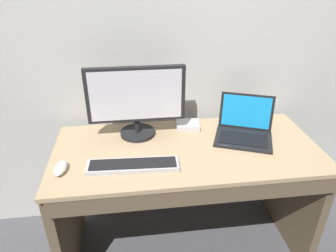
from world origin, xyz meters
TOP-DOWN VIEW (x-y plane):
  - ground_plane at (0.00, 0.00)m, footprint 14.00×14.00m
  - desk at (0.00, -0.01)m, footprint 1.44×0.65m
  - laptop_black at (0.35, 0.08)m, footprint 0.39×0.38m
  - external_monitor at (-0.26, 0.16)m, footprint 0.54×0.20m
  - wired_keyboard at (-0.29, -0.15)m, footprint 0.45×0.13m
  - computer_mouse at (-0.64, -0.13)m, footprint 0.07×0.12m
  - external_drive_box at (0.05, 0.22)m, footprint 0.15×0.13m

SIDE VIEW (x-z plane):
  - ground_plane at x=0.00m, z-range 0.00..0.00m
  - desk at x=0.00m, z-range 0.13..0.88m
  - wired_keyboard at x=-0.29m, z-range 0.75..0.78m
  - external_drive_box at x=0.05m, z-range 0.75..0.79m
  - computer_mouse at x=-0.64m, z-range 0.75..0.79m
  - laptop_black at x=0.35m, z-range 0.69..0.90m
  - external_monitor at x=-0.26m, z-range 0.77..1.18m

